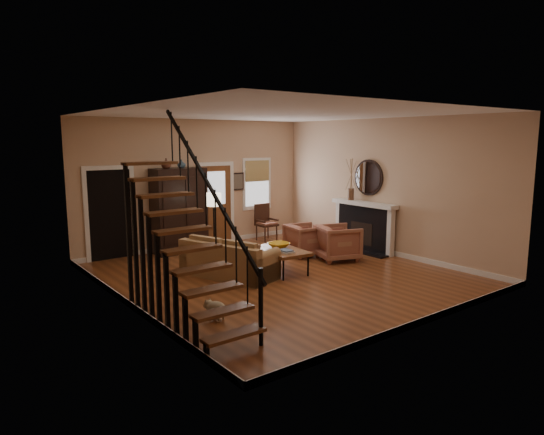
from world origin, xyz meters
TOP-DOWN VIEW (x-y plane):
  - room at (-0.41, 1.76)m, footprint 7.00×7.33m
  - staircase at (-2.78, -1.30)m, footprint 0.94×2.80m
  - fireplace at (3.13, 0.50)m, footprint 0.33×1.95m
  - armoire at (-0.70, 3.15)m, footprint 1.30×0.60m
  - vase_a at (-1.05, 3.05)m, footprint 0.24×0.24m
  - vase_b at (-0.65, 3.05)m, footprint 0.20×0.20m
  - sofa at (-0.90, 0.54)m, footprint 1.47×2.16m
  - coffee_table at (0.16, 0.16)m, footprint 0.88×1.37m
  - bowl at (0.21, 0.31)m, footprint 0.44×0.44m
  - books at (0.04, -0.14)m, footprint 0.24×0.32m
  - armchair_left at (1.86, 0.18)m, footprint 1.15×1.13m
  - armchair_right at (1.56, 0.97)m, footprint 0.98×0.97m
  - floor_lamp at (-0.40, 1.97)m, footprint 0.45×0.45m
  - side_chair at (1.85, 2.95)m, footprint 0.54×0.54m
  - dog at (-2.34, -1.38)m, footprint 0.33×0.45m

SIDE VIEW (x-z plane):
  - dog at x=-2.34m, z-range 0.00..0.29m
  - coffee_table at x=0.16m, z-range 0.00..0.50m
  - sofa at x=-0.90m, z-range 0.00..0.74m
  - armchair_right at x=1.56m, z-range 0.00..0.77m
  - armchair_left at x=1.86m, z-range 0.00..0.82m
  - side_chair at x=1.85m, z-range 0.00..1.02m
  - books at x=0.04m, z-range 0.50..0.56m
  - bowl at x=0.21m, z-range 0.50..0.60m
  - fireplace at x=3.13m, z-range -0.41..1.89m
  - floor_lamp at x=-0.40m, z-range 0.00..1.57m
  - armoire at x=-0.70m, z-range 0.00..2.10m
  - room at x=-0.41m, z-range -0.14..3.16m
  - staircase at x=-2.78m, z-range 0.00..3.20m
  - vase_b at x=-0.65m, z-range 2.10..2.31m
  - vase_a at x=-1.05m, z-range 2.10..2.35m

